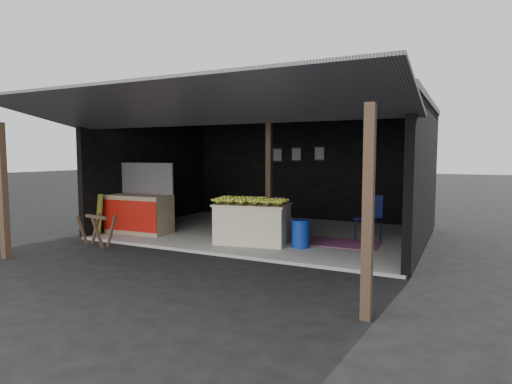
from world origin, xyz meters
The scene contains 13 objects.
ground centered at (0.00, 0.00, 0.00)m, with size 80.00×80.00×0.00m, color black.
concrete_slab centered at (0.00, 2.50, 0.03)m, with size 7.00×5.00×0.06m, color gray.
shophouse centered at (0.00, 2.82, 2.10)m, with size 7.40×7.29×3.02m.
banana_table centered at (0.28, 1.12, 0.48)m, with size 1.65×1.17×0.84m.
banana_pile centered at (0.28, 1.12, 0.98)m, with size 1.40×0.84×0.17m, color yellow, non-canonical shape.
white_crate centered at (0.17, 1.89, 0.50)m, with size 0.85×0.62×0.88m.
neighbor_stall centered at (-2.72, 0.99, 0.56)m, with size 1.65×0.81×1.66m.
green_signboard centered at (-3.60, 0.40, 0.53)m, with size 0.63×0.04×0.94m, color black.
sawhorse centered at (-2.58, -0.42, 0.42)m, with size 0.69×0.67×0.66m.
water_barrel centered at (1.33, 1.17, 0.32)m, with size 0.36×0.36×0.53m, color #0E2F9B.
plastic_chair centered at (2.44, 2.52, 0.64)m, with size 0.59×0.59×0.98m.
magenta_rug centered at (2.00, 1.94, 0.07)m, with size 1.50×1.00×0.01m, color #7A1B51.
picture_frames centered at (-0.17, 4.89, 1.93)m, with size 1.62×0.04×0.46m.
Camera 1 is at (4.31, -6.80, 1.92)m, focal length 30.00 mm.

